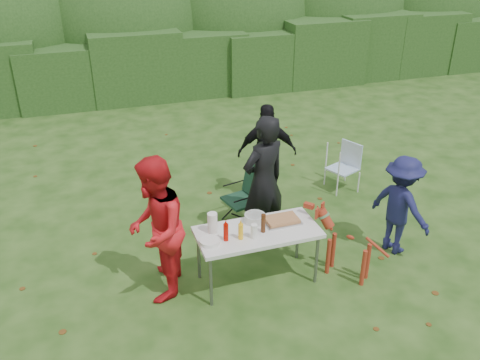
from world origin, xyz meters
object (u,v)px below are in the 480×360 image
object	(u,v)px
folding_table	(258,234)
ketchup_bottle	(226,232)
person_cook	(264,182)
child	(400,205)
person_red_jacket	(156,230)
paper_towel_roll	(212,223)
lawn_chair	(343,167)
dog	(349,247)
camping_chair	(242,197)
mustard_bottle	(241,231)
person_black_puffy	(267,153)
beer_bottle	(263,223)

from	to	relation	value
folding_table	ketchup_bottle	size ratio (longest dim) A/B	6.82
person_cook	child	world-z (taller)	person_cook
person_red_jacket	folding_table	bearing A→B (deg)	99.72
folding_table	paper_towel_roll	size ratio (longest dim) A/B	5.77
lawn_chair	dog	bearing A→B (deg)	40.68
dog	camping_chair	xyz separation A→B (m)	(-0.86, 1.63, 0.02)
person_cook	ketchup_bottle	distance (m)	1.20
mustard_bottle	dog	bearing A→B (deg)	-7.53
child	dog	world-z (taller)	child
person_black_puffy	child	world-z (taller)	person_black_puffy
folding_table	camping_chair	xyz separation A→B (m)	(0.27, 1.35, -0.23)
lawn_chair	person_red_jacket	bearing A→B (deg)	4.40
camping_chair	ketchup_bottle	world-z (taller)	ketchup_bottle
dog	lawn_chair	world-z (taller)	dog
person_red_jacket	camping_chair	bearing A→B (deg)	146.39
person_cook	child	distance (m)	1.86
camping_chair	child	bearing A→B (deg)	130.31
dog	paper_towel_roll	xyz separation A→B (m)	(-1.65, 0.42, 0.43)
person_black_puffy	beer_bottle	distance (m)	2.22
folding_table	beer_bottle	size ratio (longest dim) A/B	6.25
person_cook	paper_towel_roll	size ratio (longest dim) A/B	7.28
person_cook	beer_bottle	distance (m)	0.92
folding_table	person_black_puffy	world-z (taller)	person_black_puffy
child	mustard_bottle	bearing A→B (deg)	74.69
folding_table	dog	bearing A→B (deg)	-14.21
folding_table	child	bearing A→B (deg)	0.78
folding_table	mustard_bottle	xyz separation A→B (m)	(-0.25, -0.10, 0.15)
person_red_jacket	person_black_puffy	distance (m)	2.80
person_red_jacket	child	bearing A→B (deg)	105.08
person_black_puffy	dog	size ratio (longest dim) A/B	1.73
person_cook	paper_towel_roll	xyz separation A→B (m)	(-0.91, -0.67, -0.08)
child	mustard_bottle	world-z (taller)	child
folding_table	ketchup_bottle	bearing A→B (deg)	-169.75
mustard_bottle	paper_towel_roll	size ratio (longest dim) A/B	0.77
mustard_bottle	person_red_jacket	bearing A→B (deg)	164.31
ketchup_bottle	mustard_bottle	bearing A→B (deg)	-8.31
beer_bottle	paper_towel_roll	distance (m)	0.61
mustard_bottle	beer_bottle	size ratio (longest dim) A/B	0.83
child	person_black_puffy	bearing A→B (deg)	11.50
person_cook	person_black_puffy	bearing A→B (deg)	-133.20
child	lawn_chair	size ratio (longest dim) A/B	1.74
paper_towel_roll	dog	bearing A→B (deg)	-14.36
child	ketchup_bottle	distance (m)	2.48
person_cook	person_red_jacket	distance (m)	1.71
folding_table	beer_bottle	distance (m)	0.19
camping_chair	folding_table	bearing A→B (deg)	65.70
person_black_puffy	dog	world-z (taller)	person_black_puffy
folding_table	person_red_jacket	xyz separation A→B (m)	(-1.20, 0.16, 0.21)
child	mustard_bottle	distance (m)	2.31
beer_bottle	folding_table	bearing A→B (deg)	137.15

